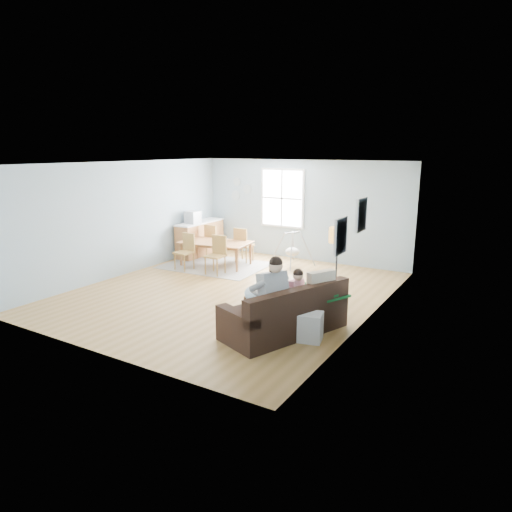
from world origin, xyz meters
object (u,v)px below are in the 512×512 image
Objects in this scene: dining_table at (215,254)px; chair_nw at (213,239)px; chair_sw at (186,249)px; chair_ne at (242,243)px; floor_lamp at (337,242)px; chair_se at (217,252)px; father at (268,293)px; toddler at (293,288)px; counter at (200,238)px; storage_cube at (309,327)px; sofa at (287,316)px; monitor at (193,217)px; baby_swing at (292,251)px.

chair_nw is at bearing 122.47° from dining_table.
chair_sw is 0.97× the size of chair_ne.
floor_lamp is 1.68× the size of chair_se.
father is at bearing -52.63° from chair_ne.
toddler reaches higher than chair_sw.
chair_sw is at bearing 152.04° from toddler.
storage_cube is at bearing -36.87° from counter.
father is at bearing -51.28° from dining_table.
chair_ne is (-3.24, 3.71, 0.23)m from sofa.
floor_lamp is 3.26× the size of storage_cube.
chair_se is at bearing 137.64° from father.
monitor is (-5.16, 3.56, 0.91)m from storage_cube.
father is 1.20× the size of baby_swing.
chair_sw is 2.45× the size of monitor.
chair_ne is at bearing -4.68° from counter.
monitor is at bearing 143.54° from sofa.
chair_nw reaches higher than chair_sw.
toddler is 5.98m from counter.
storage_cube is 0.27× the size of dining_table.
dining_table is 1.88× the size of chair_nw.
counter is (-5.18, 3.89, 0.26)m from storage_cube.
toddler is 1.45m from floor_lamp.
sofa reaches higher than dining_table.
floor_lamp is 3.44m from baby_swing.
sofa is at bearing -47.34° from dining_table.
monitor is (0.02, -0.33, 0.65)m from counter.
chair_ne is (-3.24, 3.49, -0.19)m from toddler.
father is at bearing -41.89° from counter.
monitor reaches higher than chair_ne.
counter is (-1.60, 1.39, -0.04)m from chair_se.
chair_ne is 1.37m from baby_swing.
chair_ne is (-3.49, 2.18, -0.77)m from floor_lamp.
father reaches higher than chair_ne.
baby_swing is (1.74, 1.00, 0.08)m from dining_table.
chair_nw is at bearing 140.54° from toddler.
floor_lamp is at bearing -49.23° from baby_swing.
chair_se reaches higher than storage_cube.
father reaches higher than baby_swing.
father is at bearing -164.79° from storage_cube.
sofa is 5.95m from monitor.
sofa is 5.55m from chair_nw.
chair_se is (-3.41, 0.91, -0.77)m from floor_lamp.
chair_nw is at bearing 154.31° from floor_lamp.
toddler is at bearing 89.86° from sofa.
baby_swing is (2.25, 0.39, -0.15)m from chair_nw.
chair_se is (-3.58, 2.49, 0.31)m from storage_cube.
monitor is at bearing -169.19° from baby_swing.
floor_lamp is 1.92m from storage_cube.
counter is at bearing 175.32° from chair_ne.
father is at bearing -42.36° from chair_se.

